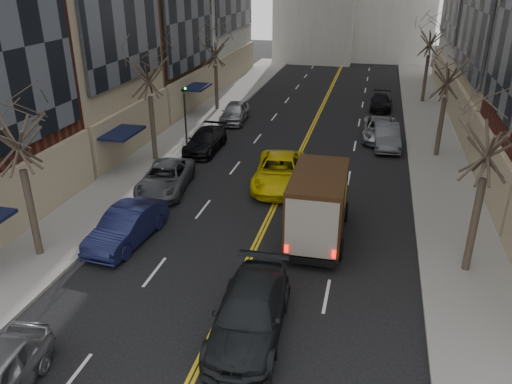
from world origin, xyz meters
TOP-DOWN VIEW (x-y plane):
  - sidewalk_left at (-9.00, 27.00)m, footprint 4.00×66.00m
  - sidewalk_right at (9.00, 27.00)m, footprint 4.00×66.00m
  - tree_lf_near at (-8.80, 8.00)m, footprint 3.20×3.20m
  - tree_lf_mid at (-8.80, 20.00)m, footprint 3.20×3.20m
  - tree_lf_far at (-8.80, 33.00)m, footprint 3.20×3.20m
  - tree_rt_near at (8.80, 11.00)m, footprint 3.20×3.20m
  - tree_rt_mid at (8.80, 25.00)m, footprint 3.20×3.20m
  - tree_rt_far at (8.80, 40.00)m, footprint 3.20×3.20m
  - traffic_signal at (-7.39, 22.00)m, footprint 0.29×0.26m
  - ups_truck at (2.57, 12.45)m, footprint 2.59×6.15m
  - observer_sedan at (1.20, 5.29)m, footprint 2.54×5.70m
  - taxi at (-0.30, 18.01)m, footprint 3.29×6.16m
  - pedestrian at (-0.26, 18.41)m, footprint 0.42×0.59m
  - parked_lf_b at (-5.68, 10.01)m, footprint 2.10×4.98m
  - parked_lf_c at (-6.30, 15.82)m, footprint 3.14×5.57m
  - parked_lf_d at (-6.30, 22.61)m, footprint 2.08×4.99m
  - parked_lf_e at (-6.30, 29.87)m, footprint 2.16×4.76m
  - parked_rt_a at (5.57, 26.28)m, footprint 1.97×4.81m
  - parked_rt_b at (5.10, 28.04)m, footprint 2.47×5.24m
  - parked_rt_c at (5.10, 36.76)m, footprint 1.87×4.46m

SIDE VIEW (x-z plane):
  - sidewalk_left at x=-9.00m, z-range 0.00..0.15m
  - sidewalk_right at x=9.00m, z-range 0.00..0.15m
  - parked_rt_c at x=5.10m, z-range 0.00..1.29m
  - parked_lf_d at x=-6.30m, z-range 0.00..1.44m
  - parked_rt_b at x=5.10m, z-range 0.00..1.45m
  - parked_lf_c at x=-6.30m, z-range 0.00..1.47m
  - pedestrian at x=-0.26m, z-range 0.00..1.54m
  - parked_rt_a at x=5.57m, z-range 0.00..1.55m
  - parked_lf_e at x=-6.30m, z-range 0.00..1.59m
  - parked_lf_b at x=-5.68m, z-range 0.00..1.60m
  - observer_sedan at x=1.20m, z-range 0.00..1.63m
  - taxi at x=-0.30m, z-range 0.00..1.65m
  - ups_truck at x=2.57m, z-range 0.01..3.36m
  - traffic_signal at x=-7.39m, z-range 0.47..5.17m
  - tree_lf_far at x=-8.80m, z-range 1.97..10.08m
  - tree_rt_mid at x=8.80m, z-range 2.01..10.33m
  - tree_lf_near at x=-8.80m, z-range 2.03..10.45m
  - tree_rt_near at x=8.80m, z-range 2.10..10.81m
  - tree_lf_mid at x=-8.80m, z-range 2.14..11.05m
  - tree_rt_far at x=8.80m, z-range 2.19..11.29m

